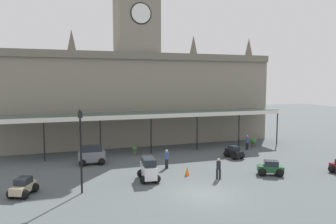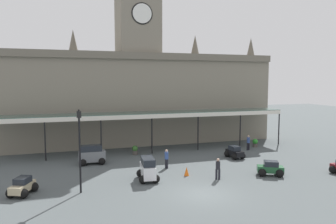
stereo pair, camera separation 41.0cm
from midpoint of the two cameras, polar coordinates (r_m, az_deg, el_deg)
The scene contains 15 objects.
ground_plane at distance 22.74m, azimuth 5.88°, elevation -14.18°, with size 140.00×140.00×0.00m, color #4A5152.
station_building at distance 40.15m, azimuth -5.81°, elevation 3.57°, with size 33.48×5.90×18.97m.
entrance_canopy at distance 35.28m, azimuth -3.89°, elevation -0.34°, with size 31.84×3.26×4.24m.
car_white_van at distance 25.43m, azimuth -3.90°, elevation -10.12°, with size 1.76×2.49×1.77m.
car_green_sedan at distance 28.00m, azimuth 17.13°, elevation -9.54°, with size 2.25×2.05×1.19m.
car_grey_van at distance 30.82m, azimuth -13.67°, elevation -7.49°, with size 2.42×1.62×1.77m.
car_black_sedan at distance 33.24m, azimuth 11.17°, elevation -7.03°, with size 1.62×2.11×1.19m.
car_beige_sedan at distance 24.38m, azimuth -24.54°, elevation -12.04°, with size 1.98×2.23×1.19m.
pedestrian_crossing_forecourt at distance 28.69m, azimuth -0.65°, elevation -8.09°, with size 0.34×0.39×1.67m.
pedestrian_near_entrance at distance 37.17m, azimuth 13.42°, elevation -5.11°, with size 0.39×0.34×1.67m.
pedestrian_beside_cars at distance 25.85m, azimuth 8.41°, elevation -9.67°, with size 0.38×0.34×1.67m.
victorian_lamppost at distance 22.74m, azimuth -15.58°, elevation -5.17°, with size 0.30×0.30×5.75m.
traffic_cone at distance 26.71m, azimuth 2.93°, elevation -10.35°, with size 0.40×0.40×0.71m, color orange.
planter_forecourt_centre at distance 39.13m, azimuth 14.53°, elevation -5.24°, with size 0.60×0.60×0.96m.
planter_by_canopy at distance 34.06m, azimuth -6.29°, elevation -6.68°, with size 0.60×0.60×0.96m.
Camera 1 is at (-9.17, -19.39, 7.63)m, focal length 34.70 mm.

